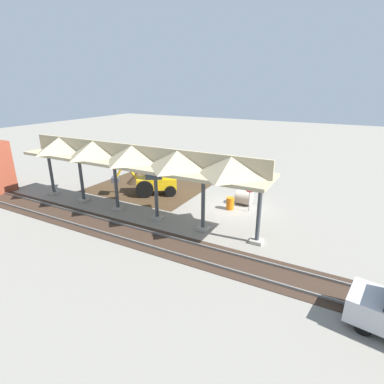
{
  "coord_description": "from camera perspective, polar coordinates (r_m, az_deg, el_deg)",
  "views": [
    {
      "loc": [
        -6.84,
        19.41,
        8.47
      ],
      "look_at": [
        2.36,
        2.37,
        1.6
      ],
      "focal_mm": 28.0,
      "sensor_mm": 36.0,
      "label": 1
    }
  ],
  "objects": [
    {
      "name": "platform_canopy",
      "position": [
        20.13,
        -11.15,
        6.81
      ],
      "size": [
        18.4,
        3.2,
        4.9
      ],
      "color": "#9E998E",
      "rests_on": "ground"
    },
    {
      "name": "backhoe",
      "position": [
        24.6,
        -7.08,
        2.35
      ],
      "size": [
        4.94,
        3.84,
        2.82
      ],
      "color": "#EAB214",
      "rests_on": "ground"
    },
    {
      "name": "dirt_mound",
      "position": [
        28.3,
        -10.29,
        1.79
      ],
      "size": [
        4.0,
        4.0,
        2.05
      ],
      "primitive_type": "cone",
      "color": "#42301E",
      "rests_on": "ground"
    },
    {
      "name": "stop_sign",
      "position": [
        21.33,
        10.96,
        0.27
      ],
      "size": [
        0.73,
        0.28,
        2.18
      ],
      "color": "gray",
      "rests_on": "ground"
    },
    {
      "name": "rail_tracks",
      "position": [
        16.55,
        -0.3,
        -11.12
      ],
      "size": [
        60.0,
        2.58,
        0.15
      ],
      "color": "slate",
      "rests_on": "ground"
    },
    {
      "name": "ground_plane",
      "position": [
        22.25,
        8.28,
        -3.06
      ],
      "size": [
        120.0,
        120.0,
        0.0
      ],
      "primitive_type": "plane",
      "color": "gray"
    },
    {
      "name": "concrete_pipe",
      "position": [
        22.9,
        9.89,
        -1.02
      ],
      "size": [
        1.2,
        1.15,
        1.09
      ],
      "color": "#9E9384",
      "rests_on": "ground"
    },
    {
      "name": "dirt_work_zone",
      "position": [
        26.63,
        -8.57,
        0.76
      ],
      "size": [
        9.42,
        7.0,
        0.01
      ],
      "primitive_type": "cube",
      "color": "#42301E",
      "rests_on": "ground"
    },
    {
      "name": "traffic_barrel",
      "position": [
        21.86,
        7.29,
        -2.16
      ],
      "size": [
        0.56,
        0.56,
        0.9
      ],
      "primitive_type": "cylinder",
      "color": "orange",
      "rests_on": "ground"
    }
  ]
}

